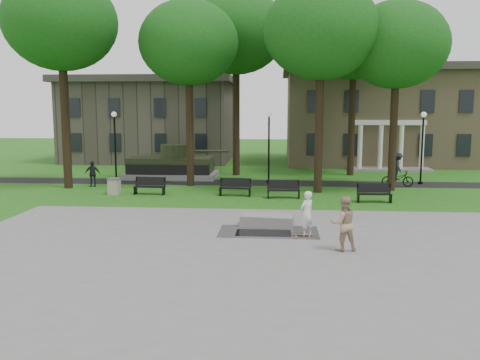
{
  "coord_description": "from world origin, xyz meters",
  "views": [
    {
      "loc": [
        1.19,
        -21.59,
        4.98
      ],
      "look_at": [
        -0.75,
        3.49,
        1.4
      ],
      "focal_mm": 38.0,
      "sensor_mm": 36.0,
      "label": 1
    }
  ],
  "objects_px": {
    "skateboarder": "(307,213)",
    "park_bench_0": "(150,185)",
    "trash_bin": "(114,186)",
    "friend_watching": "(343,223)",
    "concrete_block": "(267,220)",
    "cyclist": "(398,173)"
  },
  "relations": [
    {
      "from": "skateboarder",
      "to": "park_bench_0",
      "type": "distance_m",
      "value": 12.49
    },
    {
      "from": "trash_bin",
      "to": "friend_watching",
      "type": "bearing_deg",
      "value": -42.67
    },
    {
      "from": "concrete_block",
      "to": "friend_watching",
      "type": "relative_size",
      "value": 1.14
    },
    {
      "from": "friend_watching",
      "to": "cyclist",
      "type": "relative_size",
      "value": 0.89
    },
    {
      "from": "park_bench_0",
      "to": "skateboarder",
      "type": "bearing_deg",
      "value": -42.8
    },
    {
      "from": "skateboarder",
      "to": "cyclist",
      "type": "height_order",
      "value": "cyclist"
    },
    {
      "from": "park_bench_0",
      "to": "concrete_block",
      "type": "bearing_deg",
      "value": -43.12
    },
    {
      "from": "concrete_block",
      "to": "cyclist",
      "type": "xyz_separation_m",
      "value": [
        8.01,
        11.56,
        0.64
      ]
    },
    {
      "from": "skateboarder",
      "to": "park_bench_0",
      "type": "xyz_separation_m",
      "value": [
        -8.57,
        9.08,
        -0.38
      ]
    },
    {
      "from": "park_bench_0",
      "to": "trash_bin",
      "type": "height_order",
      "value": "park_bench_0"
    },
    {
      "from": "friend_watching",
      "to": "cyclist",
      "type": "height_order",
      "value": "cyclist"
    },
    {
      "from": "friend_watching",
      "to": "cyclist",
      "type": "bearing_deg",
      "value": -121.07
    },
    {
      "from": "concrete_block",
      "to": "trash_bin",
      "type": "xyz_separation_m",
      "value": [
        -9.04,
        7.26,
        0.24
      ]
    },
    {
      "from": "concrete_block",
      "to": "skateboarder",
      "type": "xyz_separation_m",
      "value": [
        1.57,
        -1.58,
        0.66
      ]
    },
    {
      "from": "friend_watching",
      "to": "park_bench_0",
      "type": "xyz_separation_m",
      "value": [
        -9.73,
        11.09,
        -0.46
      ]
    },
    {
      "from": "friend_watching",
      "to": "park_bench_0",
      "type": "bearing_deg",
      "value": -60.6
    },
    {
      "from": "friend_watching",
      "to": "trash_bin",
      "type": "relative_size",
      "value": 2.01
    },
    {
      "from": "concrete_block",
      "to": "skateboarder",
      "type": "distance_m",
      "value": 2.33
    },
    {
      "from": "concrete_block",
      "to": "cyclist",
      "type": "height_order",
      "value": "cyclist"
    },
    {
      "from": "skateboarder",
      "to": "park_bench_0",
      "type": "bearing_deg",
      "value": -89.43
    },
    {
      "from": "friend_watching",
      "to": "park_bench_0",
      "type": "relative_size",
      "value": 1.06
    },
    {
      "from": "cyclist",
      "to": "park_bench_0",
      "type": "bearing_deg",
      "value": 106.61
    }
  ]
}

